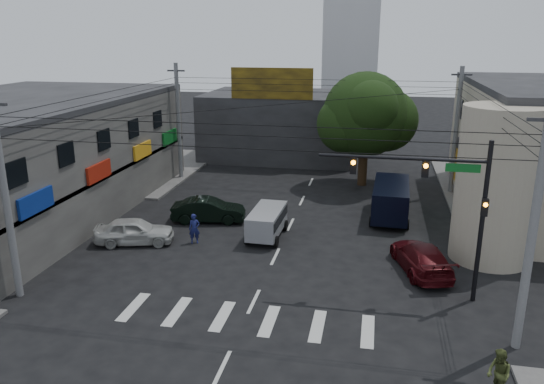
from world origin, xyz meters
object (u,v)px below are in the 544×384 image
(traffic_officer, at_px, (194,229))
(pedestrian_olive, at_px, (499,374))
(traffic_gantry, at_px, (443,194))
(silver_minivan, at_px, (267,224))
(utility_pole_far_left, at_px, (179,122))
(maroon_sedan, at_px, (421,257))
(dark_sedan, at_px, (208,210))
(street_tree, at_px, (365,115))
(utility_pole_far_right, at_px, (456,132))
(utility_pole_near_left, at_px, (6,198))
(white_compact, at_px, (134,231))
(navy_van, at_px, (391,201))
(utility_pole_near_right, at_px, (532,233))

(traffic_officer, xyz_separation_m, pedestrian_olive, (14.00, -10.71, 0.01))
(traffic_gantry, xyz_separation_m, silver_minivan, (-8.82, 5.65, -3.99))
(utility_pole_far_left, bearing_deg, maroon_sedan, -38.59)
(utility_pole_far_left, bearing_deg, dark_sedan, -60.37)
(pedestrian_olive, bearing_deg, utility_pole_far_left, -165.78)
(street_tree, height_order, utility_pole_far_left, utility_pole_far_left)
(utility_pole_far_right, bearing_deg, traffic_officer, -139.67)
(traffic_officer, bearing_deg, pedestrian_olive, -57.60)
(maroon_sedan, relative_size, silver_minivan, 1.35)
(utility_pole_near_left, xyz_separation_m, pedestrian_olive, (19.69, -3.21, -3.74))
(utility_pole_near_left, relative_size, dark_sedan, 1.93)
(white_compact, xyz_separation_m, navy_van, (14.12, 7.21, 0.39))
(silver_minivan, relative_size, navy_van, 0.69)
(pedestrian_olive, bearing_deg, utility_pole_near_right, 132.22)
(utility_pole_near_right, xyz_separation_m, maroon_sedan, (-3.08, 6.20, -3.88))
(utility_pole_near_right, distance_m, dark_sedan, 19.56)
(street_tree, distance_m, utility_pole_near_left, 25.95)
(dark_sedan, distance_m, maroon_sedan, 13.48)
(white_compact, relative_size, maroon_sedan, 0.87)
(maroon_sedan, bearing_deg, traffic_officer, -21.49)
(utility_pole_far_left, xyz_separation_m, navy_van, (16.53, -6.50, -3.47))
(utility_pole_near_right, xyz_separation_m, utility_pole_far_right, (0.00, 20.50, 0.00))
(dark_sedan, bearing_deg, silver_minivan, -125.25)
(street_tree, distance_m, traffic_officer, 17.18)
(dark_sedan, distance_m, silver_minivan, 4.58)
(traffic_gantry, height_order, utility_pole_far_left, utility_pole_far_left)
(dark_sedan, relative_size, silver_minivan, 1.21)
(street_tree, distance_m, utility_pole_far_right, 6.63)
(traffic_gantry, bearing_deg, utility_pole_far_left, 137.14)
(utility_pole_near_left, relative_size, silver_minivan, 2.34)
(traffic_gantry, height_order, dark_sedan, traffic_gantry)
(pedestrian_olive, bearing_deg, street_tree, 166.36)
(utility_pole_far_right, height_order, silver_minivan, utility_pole_far_right)
(white_compact, xyz_separation_m, pedestrian_olive, (17.28, -10.00, 0.12))
(dark_sedan, height_order, traffic_officer, traffic_officer)
(street_tree, xyz_separation_m, traffic_officer, (-8.81, -14.00, -4.62))
(dark_sedan, height_order, navy_van, navy_van)
(utility_pole_far_left, bearing_deg, utility_pole_near_left, -90.00)
(utility_pole_far_left, bearing_deg, silver_minivan, -50.09)
(dark_sedan, distance_m, navy_van, 11.55)
(utility_pole_near_left, distance_m, traffic_officer, 10.13)
(street_tree, bearing_deg, utility_pole_near_right, -73.18)
(maroon_sedan, bearing_deg, white_compact, -17.60)
(maroon_sedan, distance_m, pedestrian_olive, 9.58)
(traffic_gantry, distance_m, utility_pole_near_right, 4.41)
(dark_sedan, height_order, maroon_sedan, dark_sedan)
(maroon_sedan, bearing_deg, pedestrian_olive, 85.20)
(utility_pole_far_left, xyz_separation_m, traffic_officer, (5.69, -13.00, -3.75))
(traffic_gantry, bearing_deg, dark_sedan, 149.66)
(utility_pole_near_right, relative_size, navy_van, 1.61)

